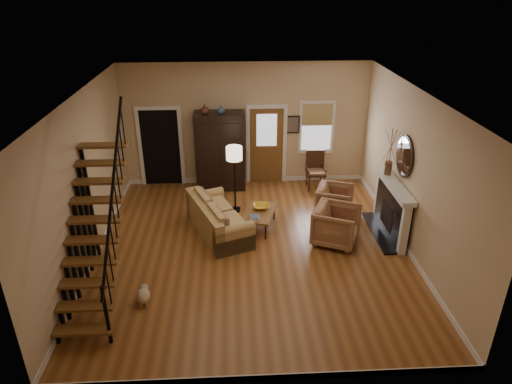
{
  "coord_description": "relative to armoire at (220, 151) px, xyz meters",
  "views": [
    {
      "loc": [
        -0.37,
        -8.21,
        5.3
      ],
      "look_at": [
        0.1,
        0.4,
        1.15
      ],
      "focal_mm": 32.0,
      "sensor_mm": 36.0,
      "label": 1
    }
  ],
  "objects": [
    {
      "name": "vase_a",
      "position": [
        -0.35,
        -0.1,
        1.17
      ],
      "size": [
        0.24,
        0.24,
        0.25
      ],
      "primitive_type": "imported",
      "color": "#4C2619",
      "rests_on": "armoire"
    },
    {
      "name": "armoire",
      "position": [
        0.0,
        0.0,
        0.0
      ],
      "size": [
        1.3,
        0.6,
        2.1
      ],
      "primitive_type": null,
      "color": "black",
      "rests_on": "ground"
    },
    {
      "name": "fireplace",
      "position": [
        3.83,
        -2.65,
        -0.31
      ],
      "size": [
        0.33,
        1.95,
        2.3
      ],
      "color": "black",
      "rests_on": "ground"
    },
    {
      "name": "sofa",
      "position": [
        -0.02,
        -2.43,
        -0.67
      ],
      "size": [
        1.57,
        2.22,
        0.76
      ],
      "primitive_type": null,
      "rotation": [
        0.0,
        0.0,
        0.38
      ],
      "color": "tan",
      "rests_on": "ground"
    },
    {
      "name": "armchair_right",
      "position": [
        2.74,
        -1.75,
        -0.67
      ],
      "size": [
        1.06,
        1.04,
        0.75
      ],
      "primitive_type": "imported",
      "rotation": [
        0.0,
        0.0,
        1.21
      ],
      "color": "brown",
      "rests_on": "ground"
    },
    {
      "name": "coffee_table",
      "position": [
        0.9,
        -2.25,
        -0.84
      ],
      "size": [
        0.92,
        1.22,
        0.42
      ],
      "primitive_type": null,
      "rotation": [
        0.0,
        0.0,
        -0.29
      ],
      "color": "brown",
      "rests_on": "ground"
    },
    {
      "name": "dog",
      "position": [
        -1.3,
        -4.81,
        -0.91
      ],
      "size": [
        0.27,
        0.41,
        0.29
      ],
      "primitive_type": null,
      "rotation": [
        0.0,
        0.0,
        0.09
      ],
      "color": "#CDB58C",
      "rests_on": "ground"
    },
    {
      "name": "room",
      "position": [
        0.29,
        -1.39,
        0.46
      ],
      "size": [
        7.0,
        7.33,
        3.3
      ],
      "color": "brown",
      "rests_on": "ground"
    },
    {
      "name": "side_chair",
      "position": [
        2.55,
        -0.2,
        -0.54
      ],
      "size": [
        0.54,
        0.54,
        1.02
      ],
      "primitive_type": null,
      "color": "#3A2112",
      "rests_on": "ground"
    },
    {
      "name": "vase_b",
      "position": [
        0.05,
        -0.1,
        1.16
      ],
      "size": [
        0.2,
        0.2,
        0.21
      ],
      "primitive_type": "imported",
      "color": "#334C60",
      "rests_on": "armoire"
    },
    {
      "name": "staircase",
      "position": [
        -2.08,
        -4.45,
        0.55
      ],
      "size": [
        0.94,
        2.8,
        3.2
      ],
      "primitive_type": null,
      "color": "brown",
      "rests_on": "ground"
    },
    {
      "name": "armchair_left",
      "position": [
        2.51,
        -2.98,
        -0.63
      ],
      "size": [
        1.22,
        1.2,
        0.84
      ],
      "primitive_type": "imported",
      "rotation": [
        0.0,
        0.0,
        1.15
      ],
      "color": "brown",
      "rests_on": "ground"
    },
    {
      "name": "floor_lamp",
      "position": [
        0.36,
        -1.37,
        -0.22
      ],
      "size": [
        0.42,
        0.42,
        1.66
      ],
      "primitive_type": null,
      "rotation": [
        0.0,
        0.0,
        -0.1
      ],
      "color": "black",
      "rests_on": "ground"
    },
    {
      "name": "books",
      "position": [
        0.78,
        -2.55,
        -0.61
      ],
      "size": [
        0.2,
        0.27,
        0.05
      ],
      "primitive_type": null,
      "color": "beige",
      "rests_on": "coffee_table"
    },
    {
      "name": "bowl",
      "position": [
        0.95,
        -2.1,
        -0.59
      ],
      "size": [
        0.37,
        0.37,
        0.09
      ],
      "primitive_type": "imported",
      "color": "gold",
      "rests_on": "coffee_table"
    }
  ]
}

